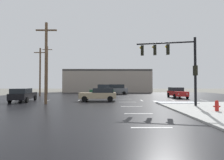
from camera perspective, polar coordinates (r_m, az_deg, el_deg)
The scene contains 16 objects.
ground_plane at distance 22.66m, azimuth 4.51°, elevation -6.66°, with size 120.00×120.00×0.00m, color slate.
road_asphalt at distance 22.66m, azimuth 4.51°, elevation -6.64°, with size 44.00×44.00×0.02m, color black.
snow_strip_curbside at distance 19.85m, azimuth 20.21°, elevation -6.85°, with size 4.00×1.60×0.06m, color white.
lane_markings at distance 21.44m, azimuth 8.07°, elevation -6.89°, with size 36.15×36.15×0.01m.
traffic_signal_mast at distance 17.54m, azimuth 19.77°, elevation 6.37°, with size 5.31×1.40×6.24m.
fire_hydrant at distance 15.11m, azimuth 30.75°, elevation -7.11°, with size 0.48×0.26×0.79m.
strip_building_background at distance 47.44m, azimuth -1.39°, elevation -0.35°, with size 22.26×8.00×5.84m.
suv_silver at distance 29.38m, azimuth -3.00°, elevation -3.31°, with size 2.59×4.99×2.03m.
sedan_tan at distance 22.04m, azimuth -4.15°, elevation -4.59°, with size 4.56×2.06×1.58m.
suv_grey at distance 35.93m, azimuth 1.28°, elevation -2.95°, with size 4.90×2.32×2.03m.
sedan_red at distance 28.81m, azimuth 20.21°, elevation -3.74°, with size 2.15×4.59×1.58m.
sedan_black at distance 23.51m, azimuth -26.82°, elevation -4.24°, with size 2.43×4.68×1.58m.
sedan_green at distance 33.55m, azimuth -3.06°, elevation -3.47°, with size 4.59×2.16×1.58m.
utility_pole_mid at distance 19.81m, azimuth -20.52°, elevation 5.69°, with size 2.20×0.28×8.58m.
utility_pole_far at distance 34.05m, azimuth -22.21°, elevation 2.78°, with size 2.20×0.28×8.56m.
utility_pole_distant at distance 42.62m, azimuth -20.18°, elevation 3.44°, with size 2.20×0.28×10.74m.
Camera 1 is at (-1.99, -22.47, 2.11)m, focal length 28.31 mm.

